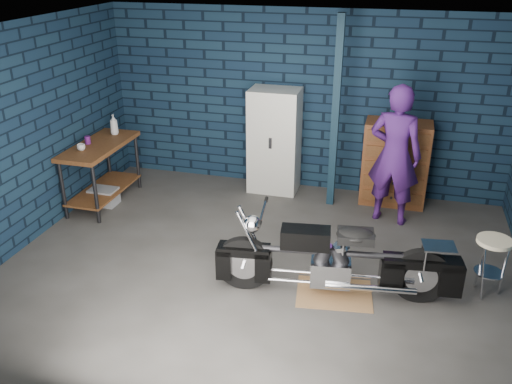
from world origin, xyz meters
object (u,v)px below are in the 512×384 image
workbench (102,174)px  motorcycle (337,255)px  tool_chest (395,163)px  locker (274,141)px  shop_stool (490,267)px  person (395,155)px  storage_bin (104,196)px

workbench → motorcycle: bearing=-21.9°
motorcycle → tool_chest: 2.61m
motorcycle → locker: locker is taller
motorcycle → shop_stool: motorcycle is taller
tool_chest → shop_stool: tool_chest is taller
workbench → tool_chest: size_ratio=1.14×
workbench → shop_stool: size_ratio=2.08×
workbench → locker: locker is taller
workbench → shop_stool: workbench is taller
workbench → motorcycle: size_ratio=0.63×
person → storage_bin: (-4.06, -0.59, -0.83)m
person → locker: (-1.78, 0.59, -0.16)m
storage_bin → shop_stool: size_ratio=0.58×
person → storage_bin: bearing=20.1°
storage_bin → shop_stool: bearing=-10.3°
person → locker: 1.88m
tool_chest → shop_stool: bearing=-62.7°
motorcycle → locker: (-1.30, 2.56, 0.30)m
tool_chest → workbench: bearing=-164.8°
storage_bin → shop_stool: (5.17, -0.94, 0.22)m
motorcycle → tool_chest: tool_chest is taller
workbench → motorcycle: 3.88m
person → shop_stool: bearing=137.8°
person → tool_chest: 0.68m
person → locker: person is taller
locker → shop_stool: size_ratio=2.35×
motorcycle → storage_bin: size_ratio=5.66×
tool_chest → locker: bearing=180.0°
workbench → locker: 2.58m
person → storage_bin: person is taller
workbench → person: bearing=7.3°
locker → shop_stool: locker is taller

